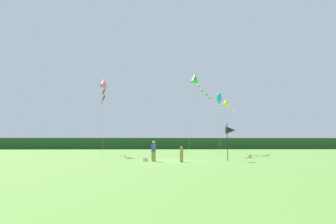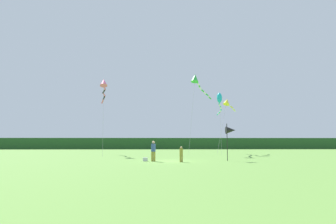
{
  "view_description": "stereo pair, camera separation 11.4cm",
  "coord_description": "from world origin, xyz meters",
  "px_view_note": "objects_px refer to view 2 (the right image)",
  "views": [
    {
      "loc": [
        -1.13,
        -25.92,
        1.71
      ],
      "look_at": [
        0.0,
        6.0,
        5.12
      ],
      "focal_mm": 30.26,
      "sensor_mm": 36.0,
      "label": 1
    },
    {
      "loc": [
        -1.02,
        -25.92,
        1.71
      ],
      "look_at": [
        0.0,
        6.0,
        5.12
      ],
      "focal_mm": 30.26,
      "sensor_mm": 36.0,
      "label": 2
    }
  ],
  "objects_px": {
    "kite_yellow": "(227,103)",
    "kite_cyan": "(219,101)",
    "banner_flag_pole": "(231,130)",
    "person_adult": "(153,150)",
    "cooler_box": "(145,159)",
    "person_child": "(181,153)",
    "kite_green": "(196,80)",
    "kite_rainbow": "(104,85)"
  },
  "relations": [
    {
      "from": "kite_yellow",
      "to": "kite_cyan",
      "type": "relative_size",
      "value": 0.94
    },
    {
      "from": "kite_yellow",
      "to": "banner_flag_pole",
      "type": "bearing_deg",
      "value": -103.0
    },
    {
      "from": "person_adult",
      "to": "cooler_box",
      "type": "height_order",
      "value": "person_adult"
    },
    {
      "from": "person_adult",
      "to": "kite_cyan",
      "type": "xyz_separation_m",
      "value": [
        9.32,
        15.0,
        6.73
      ]
    },
    {
      "from": "person_child",
      "to": "kite_yellow",
      "type": "height_order",
      "value": "kite_yellow"
    },
    {
      "from": "person_child",
      "to": "kite_green",
      "type": "height_order",
      "value": "kite_green"
    },
    {
      "from": "banner_flag_pole",
      "to": "kite_yellow",
      "type": "height_order",
      "value": "kite_yellow"
    },
    {
      "from": "person_adult",
      "to": "cooler_box",
      "type": "relative_size",
      "value": 4.18
    },
    {
      "from": "cooler_box",
      "to": "kite_cyan",
      "type": "bearing_deg",
      "value": 55.65
    },
    {
      "from": "kite_yellow",
      "to": "kite_green",
      "type": "height_order",
      "value": "kite_green"
    },
    {
      "from": "kite_rainbow",
      "to": "kite_yellow",
      "type": "height_order",
      "value": "kite_rainbow"
    },
    {
      "from": "person_adult",
      "to": "kite_cyan",
      "type": "height_order",
      "value": "kite_cyan"
    },
    {
      "from": "person_adult",
      "to": "kite_yellow",
      "type": "bearing_deg",
      "value": 57.23
    },
    {
      "from": "cooler_box",
      "to": "kite_rainbow",
      "type": "bearing_deg",
      "value": 116.86
    },
    {
      "from": "kite_rainbow",
      "to": "person_child",
      "type": "bearing_deg",
      "value": -55.46
    },
    {
      "from": "kite_yellow",
      "to": "person_adult",
      "type": "bearing_deg",
      "value": -122.77
    },
    {
      "from": "person_child",
      "to": "kite_cyan",
      "type": "relative_size",
      "value": 0.15
    },
    {
      "from": "person_adult",
      "to": "kite_rainbow",
      "type": "height_order",
      "value": "kite_rainbow"
    },
    {
      "from": "kite_yellow",
      "to": "kite_cyan",
      "type": "distance_m",
      "value": 2.64
    },
    {
      "from": "banner_flag_pole",
      "to": "kite_rainbow",
      "type": "height_order",
      "value": "kite_rainbow"
    },
    {
      "from": "person_child",
      "to": "banner_flag_pole",
      "type": "relative_size",
      "value": 0.39
    },
    {
      "from": "person_adult",
      "to": "banner_flag_pole",
      "type": "height_order",
      "value": "banner_flag_pole"
    },
    {
      "from": "person_adult",
      "to": "kite_rainbow",
      "type": "bearing_deg",
      "value": 118.87
    },
    {
      "from": "kite_green",
      "to": "cooler_box",
      "type": "bearing_deg",
      "value": -115.57
    },
    {
      "from": "person_child",
      "to": "kite_cyan",
      "type": "xyz_separation_m",
      "value": [
        6.89,
        15.96,
        6.99
      ]
    },
    {
      "from": "banner_flag_pole",
      "to": "kite_rainbow",
      "type": "distance_m",
      "value": 20.08
    },
    {
      "from": "person_adult",
      "to": "person_child",
      "type": "height_order",
      "value": "person_adult"
    },
    {
      "from": "person_adult",
      "to": "kite_cyan",
      "type": "distance_m",
      "value": 18.9
    },
    {
      "from": "cooler_box",
      "to": "kite_yellow",
      "type": "xyz_separation_m",
      "value": [
        11.71,
        16.76,
        7.6
      ]
    },
    {
      "from": "person_adult",
      "to": "banner_flag_pole",
      "type": "relative_size",
      "value": 0.53
    },
    {
      "from": "banner_flag_pole",
      "to": "cooler_box",
      "type": "bearing_deg",
      "value": -178.16
    },
    {
      "from": "kite_rainbow",
      "to": "kite_cyan",
      "type": "relative_size",
      "value": 1.15
    },
    {
      "from": "kite_rainbow",
      "to": "kite_cyan",
      "type": "distance_m",
      "value": 16.68
    },
    {
      "from": "cooler_box",
      "to": "person_child",
      "type": "bearing_deg",
      "value": -21.63
    },
    {
      "from": "person_adult",
      "to": "kite_green",
      "type": "bearing_deg",
      "value": 67.38
    },
    {
      "from": "kite_rainbow",
      "to": "cooler_box",
      "type": "bearing_deg",
      "value": -63.14
    },
    {
      "from": "person_adult",
      "to": "kite_yellow",
      "type": "relative_size",
      "value": 0.21
    },
    {
      "from": "person_child",
      "to": "kite_green",
      "type": "distance_m",
      "value": 18.18
    },
    {
      "from": "banner_flag_pole",
      "to": "kite_yellow",
      "type": "distance_m",
      "value": 17.66
    },
    {
      "from": "cooler_box",
      "to": "kite_yellow",
      "type": "bearing_deg",
      "value": 55.07
    },
    {
      "from": "cooler_box",
      "to": "person_adult",
      "type": "bearing_deg",
      "value": -21.84
    },
    {
      "from": "kite_yellow",
      "to": "kite_green",
      "type": "bearing_deg",
      "value": -149.31
    }
  ]
}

